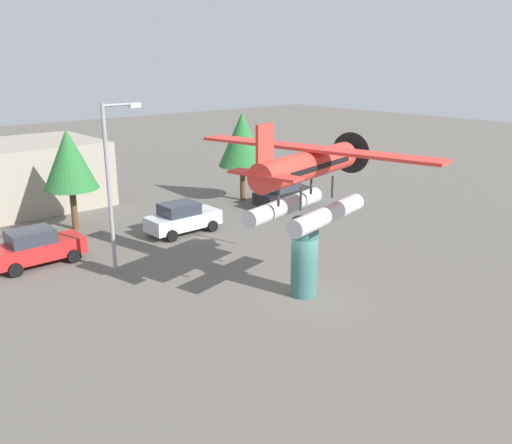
{
  "coord_description": "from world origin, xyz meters",
  "views": [
    {
      "loc": [
        -14.89,
        -14.07,
        9.35
      ],
      "look_at": [
        0.0,
        3.0,
        2.46
      ],
      "focal_mm": 37.57,
      "sensor_mm": 36.0,
      "label": 1
    }
  ],
  "objects_px": {
    "floatplane_monument": "(308,177)",
    "car_mid_red": "(36,247)",
    "car_far_silver": "(182,218)",
    "tree_center_back": "(242,139)",
    "tree_east": "(69,160)",
    "display_pedestal": "(304,257)",
    "streetlight_primary": "(112,177)",
    "car_distant_black": "(284,194)",
    "storefront_building": "(9,176)"
  },
  "relations": [
    {
      "from": "floatplane_monument",
      "to": "storefront_building",
      "type": "height_order",
      "value": "floatplane_monument"
    },
    {
      "from": "tree_center_back",
      "to": "car_mid_red",
      "type": "bearing_deg",
      "value": -168.84
    },
    {
      "from": "streetlight_primary",
      "to": "car_far_silver",
      "type": "bearing_deg",
      "value": 27.66
    },
    {
      "from": "streetlight_primary",
      "to": "display_pedestal",
      "type": "bearing_deg",
      "value": -58.71
    },
    {
      "from": "car_far_silver",
      "to": "tree_center_back",
      "type": "relative_size",
      "value": 0.7
    },
    {
      "from": "floatplane_monument",
      "to": "tree_east",
      "type": "distance_m",
      "value": 15.3
    },
    {
      "from": "display_pedestal",
      "to": "car_mid_red",
      "type": "bearing_deg",
      "value": 123.49
    },
    {
      "from": "floatplane_monument",
      "to": "tree_center_back",
      "type": "height_order",
      "value": "floatplane_monument"
    },
    {
      "from": "display_pedestal",
      "to": "car_distant_black",
      "type": "xyz_separation_m",
      "value": [
        9.02,
        10.55,
        -0.76
      ]
    },
    {
      "from": "car_far_silver",
      "to": "tree_east",
      "type": "xyz_separation_m",
      "value": [
        -4.25,
        4.65,
        3.14
      ]
    },
    {
      "from": "car_far_silver",
      "to": "floatplane_monument",
      "type": "bearing_deg",
      "value": -94.02
    },
    {
      "from": "streetlight_primary",
      "to": "floatplane_monument",
      "type": "bearing_deg",
      "value": -57.9
    },
    {
      "from": "floatplane_monument",
      "to": "storefront_building",
      "type": "relative_size",
      "value": 0.92
    },
    {
      "from": "car_mid_red",
      "to": "streetlight_primary",
      "type": "relative_size",
      "value": 0.55
    },
    {
      "from": "car_distant_black",
      "to": "storefront_building",
      "type": "xyz_separation_m",
      "value": [
        -13.65,
        11.45,
        1.23
      ]
    },
    {
      "from": "display_pedestal",
      "to": "car_distant_black",
      "type": "bearing_deg",
      "value": 49.45
    },
    {
      "from": "floatplane_monument",
      "to": "car_mid_red",
      "type": "bearing_deg",
      "value": 111.76
    },
    {
      "from": "car_far_silver",
      "to": "car_distant_black",
      "type": "height_order",
      "value": "same"
    },
    {
      "from": "storefront_building",
      "to": "tree_center_back",
      "type": "bearing_deg",
      "value": -33.18
    },
    {
      "from": "car_far_silver",
      "to": "tree_center_back",
      "type": "distance_m",
      "value": 8.69
    },
    {
      "from": "car_far_silver",
      "to": "tree_center_back",
      "type": "bearing_deg",
      "value": 25.49
    },
    {
      "from": "car_mid_red",
      "to": "car_far_silver",
      "type": "relative_size",
      "value": 1.0
    },
    {
      "from": "car_mid_red",
      "to": "tree_center_back",
      "type": "relative_size",
      "value": 0.7
    },
    {
      "from": "car_far_silver",
      "to": "streetlight_primary",
      "type": "xyz_separation_m",
      "value": [
        -5.35,
        -2.81,
        3.55
      ]
    },
    {
      "from": "car_mid_red",
      "to": "tree_east",
      "type": "relative_size",
      "value": 0.73
    },
    {
      "from": "display_pedestal",
      "to": "tree_center_back",
      "type": "xyz_separation_m",
      "value": [
        8.09,
        13.68,
        2.56
      ]
    },
    {
      "from": "car_mid_red",
      "to": "floatplane_monument",
      "type": "bearing_deg",
      "value": -55.97
    },
    {
      "from": "tree_east",
      "to": "floatplane_monument",
      "type": "bearing_deg",
      "value": -76.62
    },
    {
      "from": "car_distant_black",
      "to": "streetlight_primary",
      "type": "xyz_separation_m",
      "value": [
        -13.53,
        -3.12,
        3.55
      ]
    },
    {
      "from": "tree_east",
      "to": "tree_center_back",
      "type": "bearing_deg",
      "value": -5.96
    },
    {
      "from": "car_mid_red",
      "to": "car_far_silver",
      "type": "bearing_deg",
      "value": -3.36
    },
    {
      "from": "car_mid_red",
      "to": "car_far_silver",
      "type": "xyz_separation_m",
      "value": [
        7.92,
        -0.46,
        0.0
      ]
    },
    {
      "from": "streetlight_primary",
      "to": "tree_center_back",
      "type": "bearing_deg",
      "value": 26.43
    },
    {
      "from": "streetlight_primary",
      "to": "tree_east",
      "type": "distance_m",
      "value": 7.55
    },
    {
      "from": "car_far_silver",
      "to": "streetlight_primary",
      "type": "distance_m",
      "value": 7.01
    },
    {
      "from": "display_pedestal",
      "to": "streetlight_primary",
      "type": "xyz_separation_m",
      "value": [
        -4.51,
        7.42,
        2.79
      ]
    },
    {
      "from": "floatplane_monument",
      "to": "car_far_silver",
      "type": "height_order",
      "value": "floatplane_monument"
    },
    {
      "from": "car_mid_red",
      "to": "car_far_silver",
      "type": "distance_m",
      "value": 7.93
    },
    {
      "from": "floatplane_monument",
      "to": "tree_center_back",
      "type": "xyz_separation_m",
      "value": [
        7.96,
        13.66,
        -0.75
      ]
    },
    {
      "from": "car_distant_black",
      "to": "tree_east",
      "type": "xyz_separation_m",
      "value": [
        -12.43,
        4.34,
        3.14
      ]
    },
    {
      "from": "streetlight_primary",
      "to": "tree_east",
      "type": "height_order",
      "value": "streetlight_primary"
    },
    {
      "from": "floatplane_monument",
      "to": "car_mid_red",
      "type": "xyz_separation_m",
      "value": [
        -7.2,
        10.67,
        -4.07
      ]
    },
    {
      "from": "car_distant_black",
      "to": "streetlight_primary",
      "type": "distance_m",
      "value": 14.33
    },
    {
      "from": "display_pedestal",
      "to": "floatplane_monument",
      "type": "xyz_separation_m",
      "value": [
        0.13,
        0.03,
        3.31
      ]
    },
    {
      "from": "car_far_silver",
      "to": "tree_center_back",
      "type": "height_order",
      "value": "tree_center_back"
    },
    {
      "from": "floatplane_monument",
      "to": "display_pedestal",
      "type": "bearing_deg",
      "value": -180.0
    },
    {
      "from": "storefront_building",
      "to": "tree_east",
      "type": "height_order",
      "value": "tree_east"
    },
    {
      "from": "storefront_building",
      "to": "tree_center_back",
      "type": "relative_size",
      "value": 1.87
    },
    {
      "from": "floatplane_monument",
      "to": "streetlight_primary",
      "type": "distance_m",
      "value": 8.74
    },
    {
      "from": "storefront_building",
      "to": "tree_east",
      "type": "relative_size",
      "value": 1.96
    }
  ]
}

